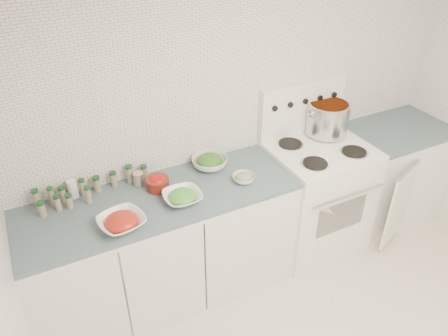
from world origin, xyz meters
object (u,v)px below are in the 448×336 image
stock_pot (328,117)px  bowl_tomato (122,222)px  bowl_snowpea (182,197)px  stove (314,194)px

stock_pot → bowl_tomato: size_ratio=1.10×
bowl_tomato → bowl_snowpea: 0.43m
stove → bowl_tomato: bearing=-173.9°
stove → bowl_snowpea: stove is taller
stove → bowl_tomato: stove is taller
stock_pot → bowl_tomato: stock_pot is taller
bowl_tomato → bowl_snowpea: bowl_tomato is taller
stock_pot → bowl_snowpea: (-1.36, -0.27, -0.15)m
bowl_snowpea → bowl_tomato: bearing=-170.6°
stove → bowl_snowpea: (-1.19, -0.10, 0.44)m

